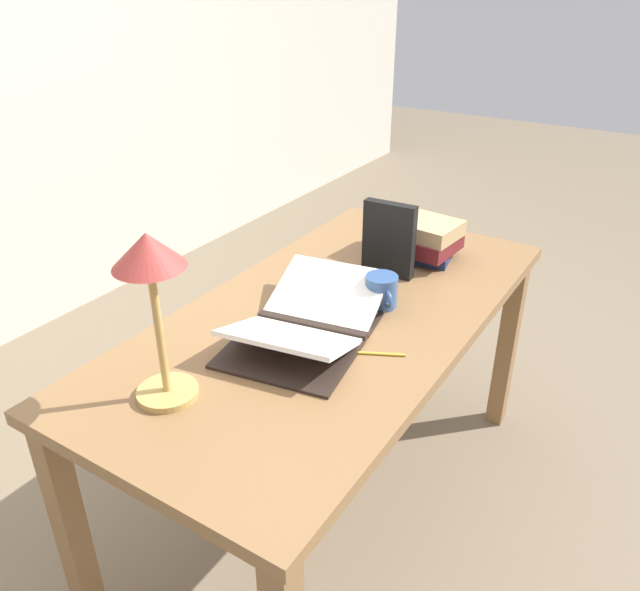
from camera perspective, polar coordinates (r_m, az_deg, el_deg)
ground_plane at (r=2.18m, az=1.02°, el=-18.28°), size 12.00×12.00×0.00m
reading_desk at (r=1.78m, az=1.19°, el=-4.02°), size 1.51×0.74×0.72m
open_book at (r=1.64m, az=-0.89°, el=-2.24°), size 0.58×0.40×0.09m
book_stack_tall at (r=2.06m, az=8.79°, el=5.31°), size 0.20×0.28×0.13m
book_standing_upright at (r=1.90m, az=6.31°, el=5.11°), size 0.04×0.16×0.23m
reading_lamp at (r=1.30m, az=-15.16°, el=1.65°), size 0.15×0.15×0.39m
coffee_mug at (r=1.75m, az=5.64°, el=0.40°), size 0.10×0.11×0.09m
pencil at (r=1.55m, az=5.00°, el=-5.31°), size 0.07×0.14×0.01m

